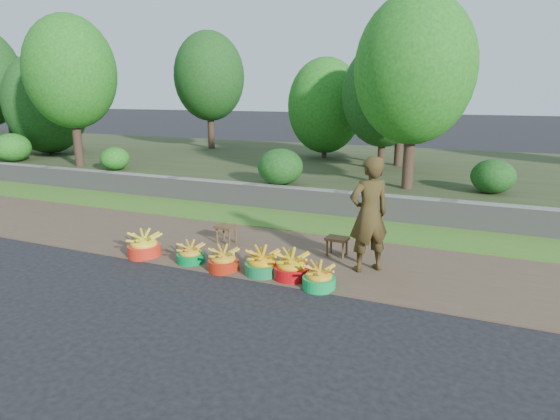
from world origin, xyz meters
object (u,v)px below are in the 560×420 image
at_px(basin_d, 262,264).
at_px(stool_left, 226,229).
at_px(basin_a, 144,246).
at_px(basin_b, 190,254).
at_px(basin_c, 223,261).
at_px(vendor_woman, 369,215).
at_px(stool_right, 337,241).
at_px(basin_e, 291,267).
at_px(basin_f, 319,278).

height_order(basin_d, stool_left, basin_d).
height_order(basin_a, basin_b, basin_a).
bearing_deg(basin_c, basin_b, 173.94).
height_order(basin_a, stool_left, basin_a).
height_order(basin_a, vendor_woman, vendor_woman).
xyz_separation_m(basin_d, stool_right, (0.79, 1.21, 0.10)).
distance_m(basin_d, stool_right, 1.45).
distance_m(basin_b, basin_c, 0.65).
bearing_deg(basin_b, basin_d, 0.11).
xyz_separation_m(basin_d, basin_e, (0.45, 0.03, 0.00)).
height_order(basin_c, basin_f, basin_c).
bearing_deg(basin_b, stool_left, 88.05).
distance_m(basin_e, stool_left, 1.99).
xyz_separation_m(stool_left, stool_right, (2.02, 0.13, -0.00)).
bearing_deg(stool_left, basin_c, -62.23).
xyz_separation_m(basin_c, stool_left, (-0.61, 1.15, 0.12)).
relative_size(basin_c, stool_left, 1.19).
xyz_separation_m(basin_c, vendor_woman, (2.02, 0.84, 0.74)).
bearing_deg(basin_f, vendor_woman, 63.45).
relative_size(basin_a, basin_c, 1.15).
height_order(basin_e, stool_left, basin_e).
distance_m(basin_d, stool_left, 1.65).
bearing_deg(basin_a, basin_b, 2.13).
relative_size(stool_left, stool_right, 1.08).
relative_size(basin_b, stool_right, 1.19).
xyz_separation_m(basin_c, stool_right, (1.42, 1.29, 0.11)).
xyz_separation_m(basin_f, stool_right, (-0.15, 1.36, 0.12)).
relative_size(basin_c, vendor_woman, 0.27).
distance_m(basin_a, basin_c, 1.53).
distance_m(basin_b, basin_e, 1.73).
distance_m(basin_b, vendor_woman, 2.87).
bearing_deg(stool_right, basin_b, -149.43).
bearing_deg(basin_d, basin_a, -179.06).
distance_m(basin_b, basin_f, 2.21).
distance_m(basin_e, vendor_woman, 1.39).
height_order(basin_d, vendor_woman, vendor_woman).
bearing_deg(basin_b, basin_f, -3.57).
bearing_deg(basin_e, vendor_woman, 38.19).
bearing_deg(stool_right, basin_d, -122.97).
bearing_deg(basin_a, basin_c, -1.33).
distance_m(basin_b, stool_left, 1.09).
distance_m(basin_c, stool_right, 1.92).
distance_m(basin_f, vendor_woman, 1.26).
bearing_deg(stool_left, stool_right, 3.71).
bearing_deg(vendor_woman, stool_right, -77.20).
height_order(basin_c, basin_e, basin_e).
xyz_separation_m(basin_e, stool_left, (-1.69, 1.05, 0.10)).
relative_size(stool_right, vendor_woman, 0.21).
distance_m(basin_c, basin_d, 0.63).
distance_m(basin_c, basin_f, 1.57).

